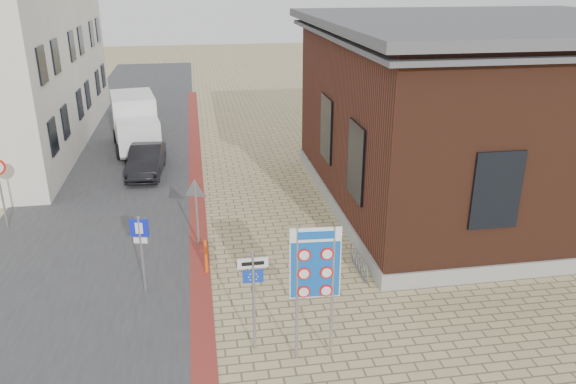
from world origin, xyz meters
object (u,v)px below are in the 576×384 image
object	(u,v)px
border_sign	(315,265)
parking_sign	(141,242)
box_truck	(135,122)
essen_sign	(253,286)
sedan	(146,160)
bollard	(206,257)

from	to	relation	value
border_sign	parking_sign	world-z (taller)	border_sign
box_truck	essen_sign	bearing A→B (deg)	-85.75
sedan	box_truck	bearing A→B (deg)	103.80
bollard	essen_sign	bearing A→B (deg)	-75.27
essen_sign	parking_sign	xyz separation A→B (m)	(-2.70, 3.00, -0.17)
sedan	bollard	size ratio (longest dim) A/B	3.66
border_sign	bollard	bearing A→B (deg)	121.81
essen_sign	bollard	world-z (taller)	essen_sign
box_truck	border_sign	bearing A→B (deg)	-82.16
box_truck	border_sign	size ratio (longest dim) A/B	1.60
sedan	bollard	world-z (taller)	sedan
border_sign	bollard	world-z (taller)	border_sign
bollard	box_truck	bearing A→B (deg)	102.83
box_truck	border_sign	distance (m)	18.41
border_sign	parking_sign	bearing A→B (deg)	142.49
essen_sign	bollard	bearing A→B (deg)	104.37
border_sign	essen_sign	bearing A→B (deg)	162.79
sedan	essen_sign	size ratio (longest dim) A/B	1.50
sedan	parking_sign	size ratio (longest dim) A/B	1.68
border_sign	box_truck	bearing A→B (deg)	110.52
essen_sign	box_truck	bearing A→B (deg)	102.90
parking_sign	box_truck	bearing A→B (deg)	107.76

